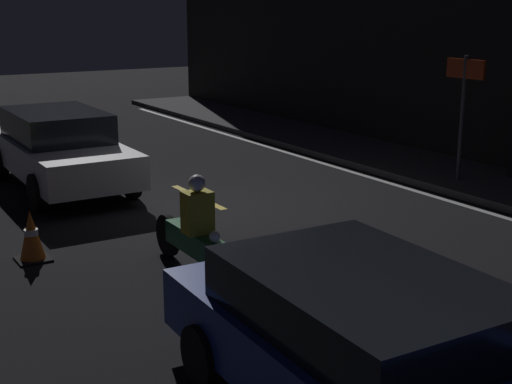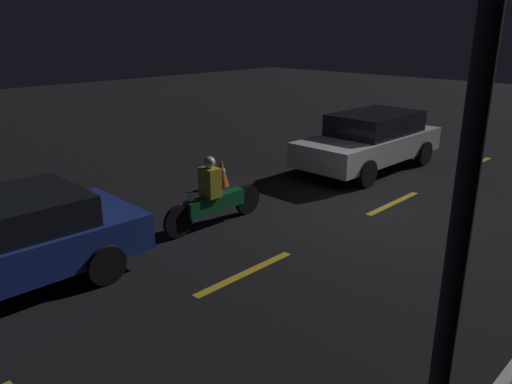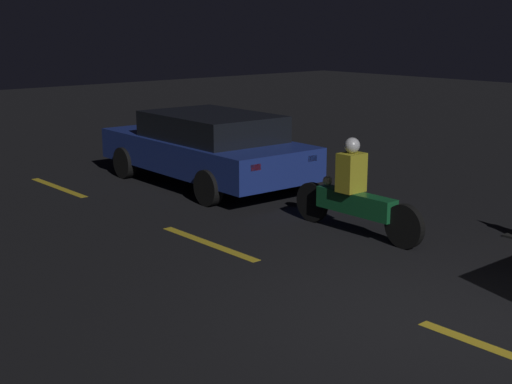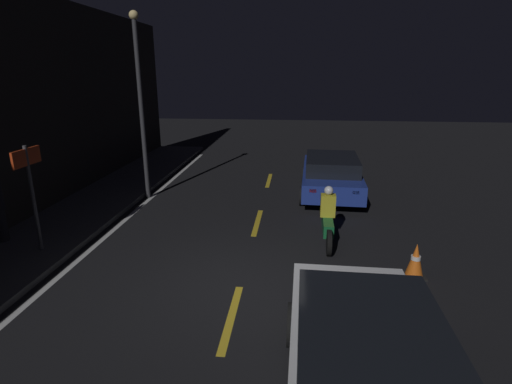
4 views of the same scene
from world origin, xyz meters
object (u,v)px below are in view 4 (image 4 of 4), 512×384
sedan_blue (331,174)px  motorcycle (327,219)px  sedan_white (368,375)px  shop_sign (30,178)px  street_lamp (140,98)px  traffic_cone_near (415,260)px

sedan_blue → motorcycle: size_ratio=1.95×
sedan_white → motorcycle: bearing=1.4°
sedan_blue → shop_sign: bearing=130.4°
street_lamp → shop_sign: bearing=169.1°
sedan_blue → street_lamp: size_ratio=0.79×
motorcycle → shop_sign: (-1.55, 6.55, 1.27)m
sedan_blue → motorcycle: bearing=176.5°
sedan_blue → street_lamp: bearing=101.6°
sedan_white → motorcycle: (5.57, 0.06, -0.24)m
sedan_white → motorcycle: size_ratio=1.96×
motorcycle → street_lamp: (2.92, 5.69, 2.68)m
shop_sign → traffic_cone_near: bearing=-91.0°
traffic_cone_near → shop_sign: shop_sign is taller
sedan_blue → sedan_white: bearing=-179.9°
motorcycle → sedan_white: bearing=-178.6°
street_lamp → sedan_blue: bearing=-80.5°
motorcycle → street_lamp: bearing=63.6°
sedan_blue → street_lamp: street_lamp is taller
street_lamp → motorcycle: bearing=-117.1°
shop_sign → sedan_blue: bearing=-51.7°
sedan_blue → street_lamp: (-1.02, 6.07, 2.52)m
sedan_blue → shop_sign: 8.90m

